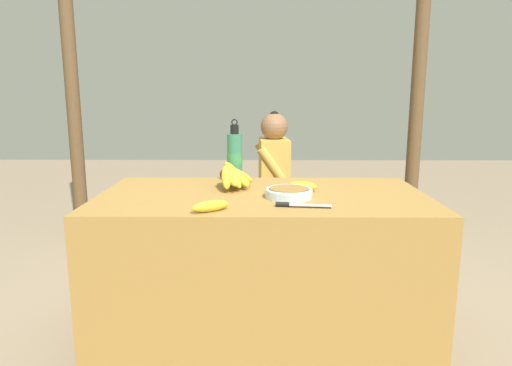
# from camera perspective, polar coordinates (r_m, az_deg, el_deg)

# --- Properties ---
(ground_plane) EXTENTS (12.00, 12.00, 0.00)m
(ground_plane) POSITION_cam_1_polar(r_m,az_deg,el_deg) (2.34, 0.76, -19.02)
(ground_plane) COLOR gray
(market_counter) EXTENTS (1.48, 0.80, 0.73)m
(market_counter) POSITION_cam_1_polar(r_m,az_deg,el_deg) (2.18, 0.79, -10.73)
(market_counter) COLOR olive
(market_counter) RESTS_ON ground_plane
(banana_bunch_ripe) EXTENTS (0.18, 0.27, 0.14)m
(banana_bunch_ripe) POSITION_cam_1_polar(r_m,az_deg,el_deg) (2.17, -2.97, 1.00)
(banana_bunch_ripe) COLOR #4C381E
(banana_bunch_ripe) RESTS_ON market_counter
(serving_bowl) EXTENTS (0.21, 0.21, 0.04)m
(serving_bowl) POSITION_cam_1_polar(r_m,az_deg,el_deg) (1.99, 4.12, -1.16)
(serving_bowl) COLOR silver
(serving_bowl) RESTS_ON market_counter
(water_bottle) EXTENTS (0.08, 0.08, 0.32)m
(water_bottle) POSITION_cam_1_polar(r_m,az_deg,el_deg) (2.30, -2.67, 3.22)
(water_bottle) COLOR #337556
(water_bottle) RESTS_ON market_counter
(loose_banana_front) EXTENTS (0.16, 0.12, 0.04)m
(loose_banana_front) POSITION_cam_1_polar(r_m,az_deg,el_deg) (1.77, -5.71, -2.89)
(loose_banana_front) COLOR gold
(loose_banana_front) RESTS_ON market_counter
(loose_banana_side) EXTENTS (0.15, 0.11, 0.04)m
(loose_banana_side) POSITION_cam_1_polar(r_m,az_deg,el_deg) (2.15, 5.88, -0.34)
(loose_banana_side) COLOR gold
(loose_banana_side) RESTS_ON market_counter
(knife) EXTENTS (0.23, 0.05, 0.02)m
(knife) POSITION_cam_1_polar(r_m,az_deg,el_deg) (1.83, 4.95, -2.72)
(knife) COLOR #BCBCC1
(knife) RESTS_ON market_counter
(wooden_bench) EXTENTS (1.37, 0.32, 0.41)m
(wooden_bench) POSITION_cam_1_polar(r_m,az_deg,el_deg) (3.35, -1.57, -3.22)
(wooden_bench) COLOR brown
(wooden_bench) RESTS_ON ground_plane
(seated_vendor) EXTENTS (0.41, 0.40, 1.05)m
(seated_vendor) POSITION_cam_1_polar(r_m,az_deg,el_deg) (3.26, 1.42, 1.14)
(seated_vendor) COLOR #564C60
(seated_vendor) RESTS_ON ground_plane
(banana_bunch_green) EXTENTS (0.16, 0.25, 0.13)m
(banana_bunch_green) POSITION_cam_1_polar(r_m,az_deg,el_deg) (3.34, -7.53, -0.93)
(banana_bunch_green) COLOR #4C381E
(banana_bunch_green) RESTS_ON wooden_bench
(support_post_near) EXTENTS (0.10, 0.10, 2.69)m
(support_post_near) POSITION_cam_1_polar(r_m,az_deg,el_deg) (3.85, -22.16, 12.93)
(support_post_near) COLOR brown
(support_post_near) RESTS_ON ground_plane
(support_post_far) EXTENTS (0.10, 0.10, 2.69)m
(support_post_far) POSITION_cam_1_polar(r_m,az_deg,el_deg) (3.77, 19.71, 13.15)
(support_post_far) COLOR brown
(support_post_far) RESTS_ON ground_plane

